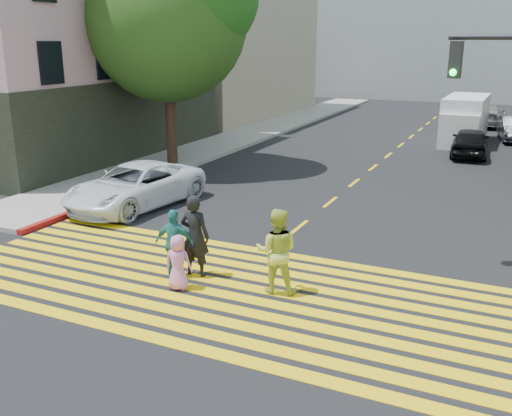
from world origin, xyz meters
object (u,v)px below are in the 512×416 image
Objects in this scene: pedestrian_extra at (175,244)px; silver_car at (488,115)px; pedestrian_woman at (277,251)px; dark_car_near at (470,142)px; pedestrian_child at (178,262)px; white_van at (464,121)px; tree_left at (169,11)px; white_sedan at (135,186)px; pedestrian_man at (195,236)px.

pedestrian_extra is 29.34m from silver_car.
dark_car_near is (2.36, 17.75, -0.26)m from pedestrian_woman.
pedestrian_extra is at bearing -60.71° from pedestrian_child.
silver_car reaches higher than dark_car_near.
white_van is (1.71, 21.33, 0.22)m from pedestrian_woman.
tree_left is at bearing -132.47° from white_van.
white_sedan is 26.24m from silver_car.
pedestrian_man reaches higher than pedestrian_child.
pedestrian_woman is 0.37× the size of white_sedan.
dark_car_near is (9.15, 13.59, -0.02)m from white_sedan.
pedestrian_extra is 21.94m from white_van.
pedestrian_child is at bearing 73.10° from dark_car_near.
pedestrian_man is 0.89m from pedestrian_child.
pedestrian_child is 0.74m from pedestrian_extra.
pedestrian_child is 19.03m from dark_car_near.
tree_left is at bearing -63.41° from pedestrian_woman.
tree_left is 5.02× the size of pedestrian_woman.
pedestrian_child is at bearing 116.14° from pedestrian_extra.
white_van is at bearing 71.16° from white_sedan.
pedestrian_woman is 0.36× the size of white_van.
pedestrian_extra is at bearing 29.35° from pedestrian_man.
dark_car_near is at bearing 91.28° from silver_car.
dark_car_near is (4.82, 17.95, -0.12)m from pedestrian_extra.
white_van is (3.77, 21.29, 0.19)m from pedestrian_man.
white_sedan is (-4.33, 4.37, -0.10)m from pedestrian_extra.
pedestrian_child is 29.83m from silver_car.
pedestrian_man is 0.41× the size of silver_car.
pedestrian_woman is at bearing -167.67° from pedestrian_child.
pedestrian_extra is at bearing -10.73° from pedestrian_woman.
pedestrian_man reaches higher than silver_car.
pedestrian_child is 0.26× the size of silver_car.
white_sedan is at bearing 52.44° from dark_car_near.
tree_left is at bearing -57.77° from pedestrian_man.
pedestrian_man is 29.03m from silver_car.
pedestrian_child is (0.05, -0.81, -0.35)m from pedestrian_man.
white_sedan reaches higher than pedestrian_child.
white_van reaches higher than silver_car.
dark_car_near is at bearing -111.96° from pedestrian_child.
tree_left is 13.33m from pedestrian_man.
silver_car is at bearing -111.48° from pedestrian_extra.
dark_car_near is at bearing -113.08° from pedestrian_woman.
dark_car_near is (11.40, 7.74, -5.72)m from tree_left.
tree_left is 8.47m from white_sedan.
silver_car is (9.25, 24.56, -0.02)m from white_sedan.
pedestrian_woman reaches higher than pedestrian_child.
white_sedan is (-4.72, 4.12, -0.27)m from pedestrian_man.
white_van reaches higher than pedestrian_woman.
pedestrian_child is (-2.01, -0.77, -0.32)m from pedestrian_woman.
silver_car is (0.10, 10.97, 0.00)m from dark_car_near.
tree_left is at bearing -65.57° from pedestrian_child.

